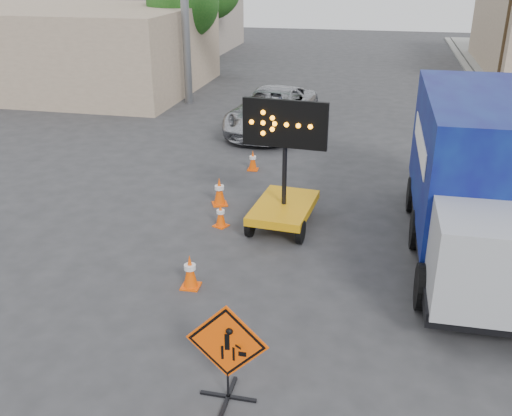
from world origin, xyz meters
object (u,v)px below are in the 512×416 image
(arrow_board, at_px, (284,200))
(pickup_truck, at_px, (273,110))
(box_truck, at_px, (472,188))
(construction_sign, at_px, (227,351))

(arrow_board, bearing_deg, pickup_truck, 107.62)
(arrow_board, bearing_deg, box_truck, -1.96)
(construction_sign, bearing_deg, box_truck, 55.23)
(pickup_truck, bearing_deg, box_truck, -51.91)
(pickup_truck, height_order, box_truck, box_truck)
(arrow_board, xyz_separation_m, pickup_truck, (-1.95, 8.50, 0.09))
(construction_sign, distance_m, pickup_truck, 14.90)
(box_truck, bearing_deg, arrow_board, 172.60)
(construction_sign, xyz_separation_m, arrow_board, (-0.25, 6.24, -0.17))
(box_truck, bearing_deg, pickup_truck, 123.83)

